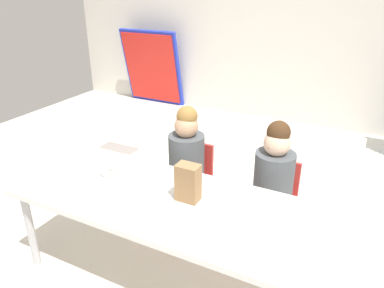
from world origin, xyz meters
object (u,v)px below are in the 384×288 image
(craft_table, at_px, (159,203))
(paper_plate_near_edge, at_px, (110,174))
(seated_child_near_camera, at_px, (187,155))
(folded_activity_table, at_px, (152,68))
(paper_bag_brown, at_px, (188,183))
(seated_child_middle_seat, at_px, (274,174))
(donut_powdered_on_plate, at_px, (109,171))

(craft_table, relative_size, paper_plate_near_edge, 9.55)
(seated_child_near_camera, distance_m, paper_plate_near_edge, 0.59)
(folded_activity_table, bearing_deg, paper_plate_near_edge, -61.77)
(paper_bag_brown, xyz_separation_m, paper_plate_near_edge, (-0.59, 0.03, -0.11))
(craft_table, height_order, seated_child_middle_seat, seated_child_middle_seat)
(seated_child_near_camera, xyz_separation_m, paper_bag_brown, (0.30, -0.55, 0.13))
(donut_powdered_on_plate, bearing_deg, paper_plate_near_edge, 0.00)
(craft_table, relative_size, paper_bag_brown, 7.81)
(seated_child_middle_seat, bearing_deg, paper_plate_near_edge, -151.03)
(paper_bag_brown, bearing_deg, seated_child_near_camera, 118.50)
(seated_child_near_camera, bearing_deg, craft_table, -77.74)
(seated_child_near_camera, height_order, paper_plate_near_edge, seated_child_near_camera)
(seated_child_middle_seat, xyz_separation_m, paper_plate_near_edge, (-0.93, -0.52, 0.02))
(craft_table, distance_m, folded_activity_table, 3.56)
(craft_table, bearing_deg, paper_plate_near_edge, 169.65)
(seated_child_middle_seat, bearing_deg, folded_activity_table, 136.32)
(seated_child_middle_seat, distance_m, paper_plate_near_edge, 1.07)
(craft_table, distance_m, paper_plate_near_edge, 0.43)
(seated_child_middle_seat, bearing_deg, paper_bag_brown, -122.51)
(craft_table, relative_size, seated_child_middle_seat, 1.87)
(seated_child_middle_seat, xyz_separation_m, donut_powdered_on_plate, (-0.93, -0.52, 0.04))
(paper_bag_brown, bearing_deg, craft_table, -164.25)
(seated_child_middle_seat, bearing_deg, craft_table, -130.99)
(folded_activity_table, height_order, paper_bag_brown, folded_activity_table)
(seated_child_middle_seat, height_order, paper_bag_brown, seated_child_middle_seat)
(seated_child_near_camera, distance_m, paper_bag_brown, 0.63)
(paper_bag_brown, relative_size, paper_plate_near_edge, 1.22)
(seated_child_near_camera, relative_size, seated_child_middle_seat, 1.00)
(donut_powdered_on_plate, bearing_deg, craft_table, -10.35)
(folded_activity_table, bearing_deg, donut_powdered_on_plate, -61.77)
(craft_table, bearing_deg, folded_activity_table, 123.58)
(seated_child_near_camera, relative_size, paper_bag_brown, 4.17)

